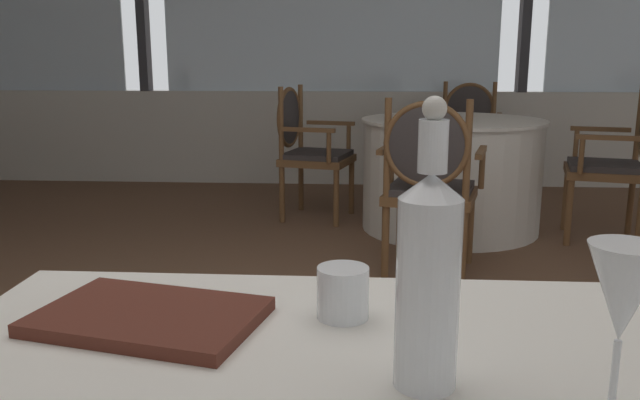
# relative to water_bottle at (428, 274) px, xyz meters

# --- Properties ---
(window_wall_far) EXTENTS (10.84, 0.14, 2.62)m
(window_wall_far) POSITION_rel_water_bottle_xyz_m (-0.37, 5.19, 0.16)
(window_wall_far) COLOR beige
(window_wall_far) RESTS_ON ground_plane
(water_bottle) EXTENTS (0.08, 0.08, 0.35)m
(water_bottle) POSITION_rel_water_bottle_xyz_m (0.00, 0.00, 0.00)
(water_bottle) COLOR white
(water_bottle) RESTS_ON foreground_table
(wine_glass) EXTENTS (0.08, 0.08, 0.20)m
(wine_glass) POSITION_rel_water_bottle_xyz_m (0.19, -0.08, 0.01)
(wine_glass) COLOR white
(wine_glass) RESTS_ON foreground_table
(water_tumbler) EXTENTS (0.08, 0.08, 0.08)m
(water_tumbler) POSITION_rel_water_bottle_xyz_m (-0.10, 0.20, -0.10)
(water_tumbler) COLOR white
(water_tumbler) RESTS_ON foreground_table
(menu_book) EXTENTS (0.36, 0.28, 0.02)m
(menu_book) POSITION_rel_water_bottle_xyz_m (-0.39, 0.16, -0.13)
(menu_book) COLOR #512319
(menu_book) RESTS_ON foreground_table
(background_table_1) EXTENTS (1.22, 1.22, 0.75)m
(background_table_1) POSITION_rel_water_bottle_xyz_m (0.53, 3.59, -0.51)
(background_table_1) COLOR silver
(background_table_1) RESTS_ON ground_plane
(dining_chair_1_0) EXTENTS (0.61, 0.56, 0.96)m
(dining_chair_1_0) POSITION_rel_water_bottle_xyz_m (0.79, 4.60, -0.32)
(dining_chair_1_0) COLOR brown
(dining_chair_1_0) RESTS_ON ground_plane
(dining_chair_1_1) EXTENTS (0.56, 0.61, 0.95)m
(dining_chair_1_1) POSITION_rel_water_bottle_xyz_m (-0.48, 3.85, -0.34)
(dining_chair_1_1) COLOR brown
(dining_chair_1_1) RESTS_ON ground_plane
(dining_chair_1_2) EXTENTS (0.61, 0.56, 0.95)m
(dining_chair_1_2) POSITION_rel_water_bottle_xyz_m (0.28, 2.58, -0.34)
(dining_chair_1_2) COLOR brown
(dining_chair_1_2) RESTS_ON ground_plane
(dining_chair_1_3) EXTENTS (0.56, 0.61, 0.99)m
(dining_chair_1_3) POSITION_rel_water_bottle_xyz_m (1.54, 3.34, -0.31)
(dining_chair_1_3) COLOR brown
(dining_chair_1_3) RESTS_ON ground_plane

